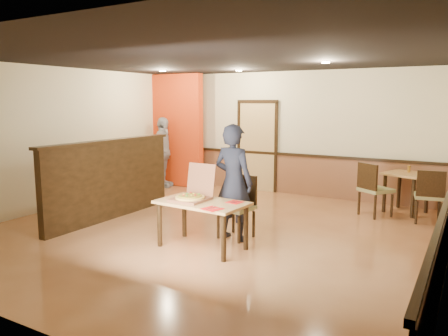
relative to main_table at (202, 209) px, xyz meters
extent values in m
plane|color=#B57646|center=(-0.34, 0.75, -0.59)|extent=(7.00, 7.00, 0.00)
plane|color=black|center=(-0.34, 0.75, 2.21)|extent=(7.00, 7.00, 0.00)
plane|color=beige|center=(-0.34, 4.25, 0.81)|extent=(7.00, 0.00, 7.00)
plane|color=beige|center=(-3.84, 0.75, 0.81)|extent=(0.00, 7.00, 7.00)
cube|color=brown|center=(-0.34, 4.22, -0.14)|extent=(7.00, 0.04, 0.90)
cube|color=black|center=(-0.34, 4.20, 0.33)|extent=(7.00, 0.06, 0.06)
cube|color=brown|center=(3.13, 0.75, -0.14)|extent=(0.04, 7.00, 0.90)
cube|color=black|center=(3.11, 0.75, 0.33)|extent=(0.06, 7.00, 0.06)
cube|color=tan|center=(-1.14, 4.21, 0.46)|extent=(0.90, 0.06, 2.10)
cube|color=black|center=(-2.34, 0.55, 0.11)|extent=(0.14, 3.00, 1.40)
cube|color=black|center=(-2.34, 0.55, 0.83)|extent=(0.20, 3.10, 0.05)
cube|color=red|center=(-3.24, 3.75, 0.81)|extent=(1.60, 0.20, 2.78)
cylinder|color=beige|center=(-2.64, 2.55, 2.19)|extent=(0.14, 0.14, 0.02)
cylinder|color=beige|center=(-1.14, 3.25, 2.19)|extent=(0.14, 0.14, 0.02)
cylinder|color=beige|center=(1.06, 2.25, 2.19)|extent=(0.14, 0.14, 0.02)
cube|color=tan|center=(0.00, 0.00, 0.09)|extent=(1.34, 0.83, 0.04)
cylinder|color=black|center=(-0.59, -0.25, -0.26)|extent=(0.07, 0.07, 0.65)
cylinder|color=black|center=(-0.55, 0.33, -0.26)|extent=(0.07, 0.07, 0.65)
cylinder|color=black|center=(0.55, -0.33, -0.26)|extent=(0.07, 0.07, 0.65)
cylinder|color=black|center=(0.59, 0.25, -0.26)|extent=(0.07, 0.07, 0.65)
cube|color=olive|center=(0.20, 0.67, -0.11)|extent=(0.54, 0.54, 0.06)
cube|color=black|center=(0.23, 0.89, 0.16)|extent=(0.46, 0.10, 0.46)
cylinder|color=black|center=(-0.03, 0.50, -0.38)|extent=(0.05, 0.05, 0.42)
cylinder|color=black|center=(0.03, 0.90, -0.38)|extent=(0.05, 0.05, 0.42)
cylinder|color=black|center=(0.37, 0.45, -0.38)|extent=(0.05, 0.05, 0.42)
cylinder|color=black|center=(0.42, 0.84, -0.38)|extent=(0.05, 0.05, 0.42)
cube|color=olive|center=(1.82, 3.14, -0.09)|extent=(0.69, 0.69, 0.06)
cube|color=black|center=(1.69, 2.95, 0.18)|extent=(0.41, 0.31, 0.47)
cylinder|color=black|center=(2.11, 3.19, -0.37)|extent=(0.05, 0.05, 0.43)
cylinder|color=black|center=(1.87, 2.86, -0.37)|extent=(0.05, 0.05, 0.43)
cylinder|color=black|center=(1.77, 3.43, -0.37)|extent=(0.05, 0.05, 0.43)
cylinder|color=black|center=(1.54, 3.09, -0.37)|extent=(0.05, 0.05, 0.43)
cube|color=olive|center=(2.72, 3.14, -0.11)|extent=(0.54, 0.54, 0.06)
cube|color=black|center=(2.76, 2.93, 0.14)|extent=(0.45, 0.11, 0.45)
cylinder|color=black|center=(2.89, 3.37, -0.38)|extent=(0.05, 0.05, 0.41)
cylinder|color=black|center=(2.95, 2.98, -0.38)|extent=(0.05, 0.05, 0.41)
cylinder|color=black|center=(2.50, 3.30, -0.38)|extent=(0.05, 0.05, 0.41)
cylinder|color=black|center=(2.56, 2.92, -0.38)|extent=(0.05, 0.05, 0.41)
cube|color=tan|center=(2.27, 3.69, 0.17)|extent=(0.92, 0.92, 0.04)
cylinder|color=black|center=(1.92, 3.52, -0.22)|extent=(0.07, 0.07, 0.73)
cylinder|color=black|center=(2.10, 4.05, -0.22)|extent=(0.07, 0.07, 0.73)
cylinder|color=black|center=(2.44, 3.33, -0.22)|extent=(0.07, 0.07, 0.73)
cylinder|color=black|center=(2.63, 3.86, -0.22)|extent=(0.07, 0.07, 0.73)
imported|color=black|center=(0.19, 0.59, 0.31)|extent=(0.69, 0.48, 1.79)
imported|color=#9B9CA4|center=(-3.34, 3.40, 0.28)|extent=(0.70, 1.10, 1.74)
cube|color=brown|center=(-0.18, -0.04, 0.12)|extent=(0.49, 0.49, 0.03)
cube|color=brown|center=(-0.17, 0.24, 0.38)|extent=(0.48, 0.11, 0.47)
cylinder|color=gold|center=(-0.18, -0.04, 0.16)|extent=(0.55, 0.55, 0.03)
cube|color=red|center=(0.36, -0.30, 0.11)|extent=(0.29, 0.29, 0.01)
cylinder|color=silver|center=(0.33, -0.30, 0.12)|extent=(0.06, 0.20, 0.01)
cube|color=silver|center=(0.39, -0.30, 0.11)|extent=(0.07, 0.22, 0.00)
cube|color=red|center=(0.43, 0.19, 0.11)|extent=(0.23, 0.23, 0.00)
cylinder|color=silver|center=(0.40, 0.19, 0.12)|extent=(0.03, 0.17, 0.01)
cube|color=silver|center=(0.46, 0.19, 0.11)|extent=(0.04, 0.18, 0.00)
cylinder|color=#8F5F1A|center=(2.29, 3.78, 0.25)|extent=(0.05, 0.05, 0.14)
camera|label=1|loc=(3.34, -5.17, 1.53)|focal=35.00mm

